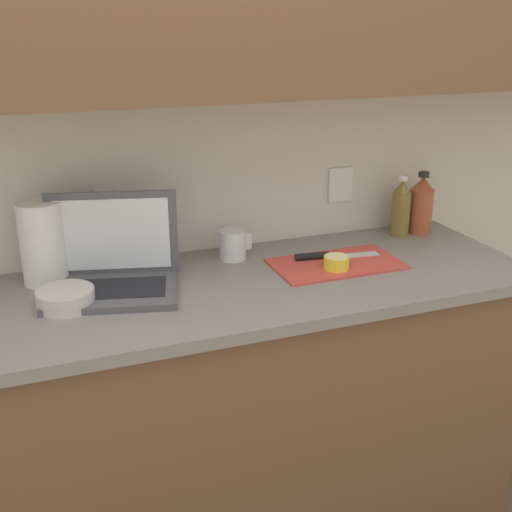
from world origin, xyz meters
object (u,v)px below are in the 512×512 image
object	(u,v)px
lemon_half_cut	(336,262)
bottle_oil_tall	(421,205)
bowl_white	(66,299)
paper_towel_roll	(43,243)
cutting_board	(336,264)
bottle_green_soda	(401,208)
measuring_cup	(233,245)
knife	(323,256)
laptop	(113,268)

from	to	relation	value
lemon_half_cut	bottle_oil_tall	xyz separation A→B (m)	(0.45, 0.23, 0.07)
bowl_white	paper_towel_roll	world-z (taller)	paper_towel_roll
cutting_board	bottle_green_soda	bearing A→B (deg)	28.27
measuring_cup	knife	bearing A→B (deg)	-24.60
knife	bottle_oil_tall	xyz separation A→B (m)	(0.45, 0.14, 0.08)
knife	measuring_cup	distance (m)	0.29
measuring_cup	paper_towel_roll	size ratio (longest dim) A/B	0.44
knife	paper_towel_roll	bearing A→B (deg)	178.58
knife	bottle_oil_tall	bearing A→B (deg)	24.09
cutting_board	bottle_green_soda	xyz separation A→B (m)	(0.35, 0.19, 0.09)
laptop	lemon_half_cut	xyz separation A→B (m)	(0.66, -0.10, -0.03)
laptop	bottle_green_soda	world-z (taller)	laptop
cutting_board	bottle_oil_tall	size ratio (longest dim) A/B	1.80
bottle_green_soda	knife	bearing A→B (deg)	-159.71
cutting_board	paper_towel_roll	size ratio (longest dim) A/B	1.65
bottle_oil_tall	bowl_white	world-z (taller)	bottle_oil_tall
bottle_green_soda	bottle_oil_tall	xyz separation A→B (m)	(0.08, 0.00, 0.00)
laptop	paper_towel_roll	xyz separation A→B (m)	(-0.18, 0.12, 0.06)
laptop	bottle_oil_tall	size ratio (longest dim) A/B	1.87
measuring_cup	bowl_white	xyz separation A→B (m)	(-0.54, -0.20, -0.02)
lemon_half_cut	bowl_white	xyz separation A→B (m)	(-0.80, 0.02, -0.00)
laptop	knife	size ratio (longest dim) A/B	1.48
bottle_oil_tall	measuring_cup	world-z (taller)	bottle_oil_tall
bottle_green_soda	laptop	bearing A→B (deg)	-173.01
cutting_board	measuring_cup	bearing A→B (deg)	149.20
laptop	measuring_cup	world-z (taller)	laptop
bowl_white	paper_towel_roll	xyz separation A→B (m)	(-0.04, 0.20, 0.10)
bottle_oil_tall	bowl_white	bearing A→B (deg)	-170.36
measuring_cup	lemon_half_cut	bearing A→B (deg)	-39.30
bottle_green_soda	bowl_white	bearing A→B (deg)	-169.68
knife	measuring_cup	xyz separation A→B (m)	(-0.26, 0.12, 0.03)
knife	bowl_white	bearing A→B (deg)	-167.25
cutting_board	knife	bearing A→B (deg)	114.66
cutting_board	measuring_cup	size ratio (longest dim) A/B	3.75
lemon_half_cut	bottle_oil_tall	size ratio (longest dim) A/B	0.35
laptop	knife	distance (m)	0.66
bottle_green_soda	measuring_cup	xyz separation A→B (m)	(-0.63, -0.02, -0.05)
bottle_green_soda	lemon_half_cut	bearing A→B (deg)	-148.08
knife	lemon_half_cut	world-z (taller)	lemon_half_cut
knife	paper_towel_roll	xyz separation A→B (m)	(-0.83, 0.13, 0.10)
bowl_white	paper_towel_roll	bearing A→B (deg)	100.07
laptop	bottle_green_soda	size ratio (longest dim) A/B	1.92
knife	paper_towel_roll	world-z (taller)	paper_towel_roll
lemon_half_cut	measuring_cup	distance (m)	0.34
measuring_cup	laptop	bearing A→B (deg)	-164.59
knife	bowl_white	xyz separation A→B (m)	(-0.80, -0.08, 0.01)
bottle_green_soda	paper_towel_roll	bearing A→B (deg)	-179.60
laptop	paper_towel_roll	bearing A→B (deg)	160.56
laptop	measuring_cup	bearing A→B (deg)	29.56
knife	bowl_white	world-z (taller)	bowl_white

